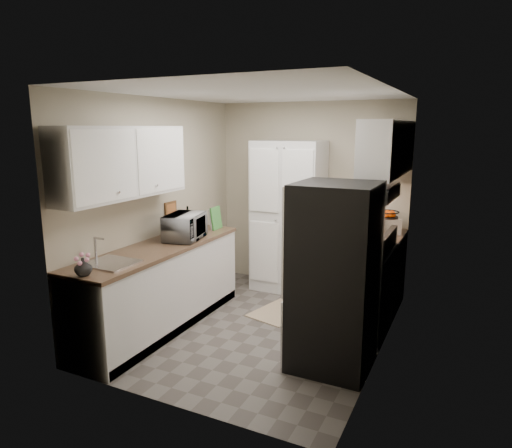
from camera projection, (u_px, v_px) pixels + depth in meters
name	position (u px, v px, depth m)	size (l,w,h in m)	color
ground	(259.00, 328.00, 5.03)	(3.20, 3.20, 0.00)	#56514C
room_shell	(258.00, 181.00, 4.69)	(2.64, 3.24, 2.52)	#BDB399
pantry_cabinet	(288.00, 217.00, 6.07)	(0.90, 0.55, 2.00)	silver
base_cabinet_left	(161.00, 289.00, 4.98)	(0.60, 2.30, 0.88)	silver
countertop_left	(159.00, 248.00, 4.89)	(0.63, 2.33, 0.04)	brown
base_cabinet_right	(374.00, 272.00, 5.57)	(0.60, 0.80, 0.88)	silver
countertop_right	(376.00, 235.00, 5.47)	(0.63, 0.83, 0.04)	brown
electric_range	(358.00, 289.00, 4.86)	(0.71, 0.78, 1.13)	#B7B7BC
refrigerator	(334.00, 277.00, 4.09)	(0.70, 0.72, 1.70)	#B7B7BC
microwave	(185.00, 227.00, 5.15)	(0.53, 0.36, 0.29)	#BCBBC0
wine_bottle	(188.00, 219.00, 5.60)	(0.07, 0.07, 0.28)	black
flower_vase	(83.00, 267.00, 3.90)	(0.15, 0.15, 0.16)	silver
cutting_board	(216.00, 218.00, 5.67)	(0.02, 0.22, 0.28)	#3E8D3B
toaster_oven	(386.00, 225.00, 5.46)	(0.27, 0.34, 0.20)	#BCBBC1
fruit_basket	(388.00, 213.00, 5.42)	(0.26, 0.26, 0.11)	#EE4905
kitchen_mat	(282.00, 311.00, 5.48)	(0.51, 0.81, 0.01)	tan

